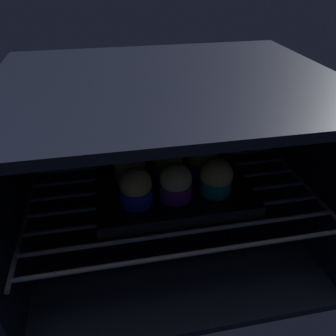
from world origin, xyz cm
name	(u,v)px	position (x,y,z in cm)	size (l,w,h in cm)	color
oven_cavity	(165,159)	(0.00, 26.25, 17.00)	(59.00, 47.00, 37.00)	black
oven_rack	(169,184)	(0.00, 22.00, 13.60)	(54.80, 42.00, 0.80)	#444756
baking_tray	(168,178)	(0.00, 22.84, 14.69)	(28.82, 28.82, 2.20)	black
muffin_row0_col0	(136,187)	(-7.19, 15.54, 18.42)	(5.89, 5.89, 7.00)	#1928B7
muffin_row0_col1	(178,183)	(0.36, 15.60, 18.38)	(5.89, 5.89, 6.97)	#7A238C
muffin_row0_col2	(216,178)	(7.65, 15.95, 18.30)	(6.07, 6.07, 6.88)	#0C8C84
muffin_row1_col0	(130,165)	(-7.56, 22.92, 18.53)	(6.29, 6.29, 7.24)	#0C8C84
muffin_row1_col1	(167,162)	(-0.06, 23.06, 18.30)	(6.04, 6.04, 6.88)	#0C8C84
muffin_row1_col2	(202,159)	(6.89, 22.73, 18.27)	(5.93, 5.93, 6.82)	#1928B7
muffin_row2_col0	(127,149)	(-7.48, 29.93, 18.19)	(5.89, 5.89, 6.63)	#1928B7
muffin_row2_col1	(161,145)	(0.00, 30.02, 18.35)	(5.89, 5.89, 7.39)	#7A238C
muffin_row2_col2	(194,141)	(7.21, 29.78, 18.68)	(6.40, 6.40, 7.47)	#0C8C84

